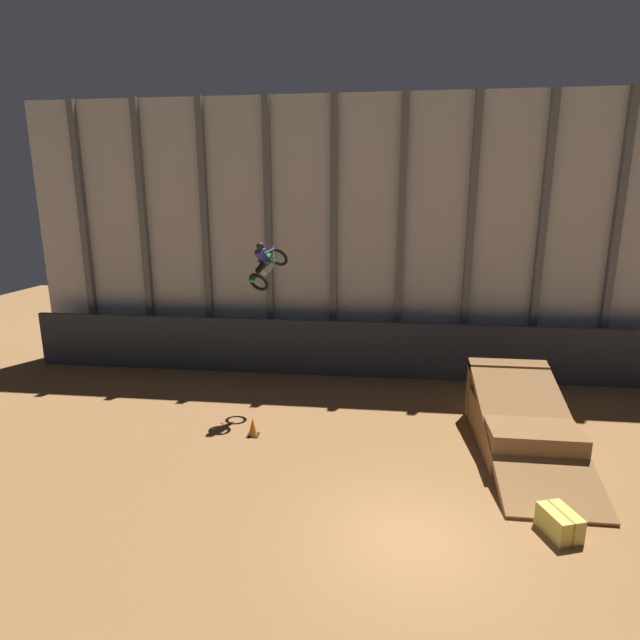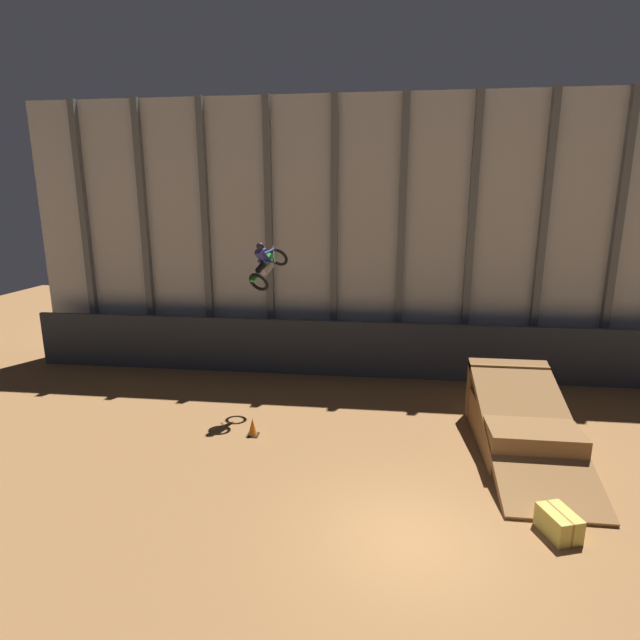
# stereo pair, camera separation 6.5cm
# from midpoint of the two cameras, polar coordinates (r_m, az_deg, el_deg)

# --- Properties ---
(ground_plane) EXTENTS (60.00, 60.00, 0.00)m
(ground_plane) POSITION_cam_midpoint_polar(r_m,az_deg,el_deg) (11.95, 10.11, -23.55)
(ground_plane) COLOR olive
(arena_back_wall) EXTENTS (32.00, 0.40, 11.29)m
(arena_back_wall) POSITION_cam_midpoint_polar(r_m,az_deg,el_deg) (21.14, 9.10, 9.22)
(arena_back_wall) COLOR silver
(arena_back_wall) RESTS_ON ground_plane
(lower_barrier) EXTENTS (31.36, 0.20, 2.34)m
(lower_barrier) POSITION_cam_midpoint_polar(r_m,az_deg,el_deg) (20.71, 8.76, -3.48)
(lower_barrier) COLOR #2D333D
(lower_barrier) RESTS_ON ground_plane
(dirt_ramp) EXTENTS (2.50, 5.96, 2.14)m
(dirt_ramp) POSITION_cam_midpoint_polar(r_m,az_deg,el_deg) (16.43, 21.67, -10.65)
(dirt_ramp) COLOR brown
(dirt_ramp) RESTS_ON ground_plane
(rider_bike_solo) EXTENTS (1.31, 1.85, 1.70)m
(rider_bike_solo) POSITION_cam_midpoint_polar(r_m,az_deg,el_deg) (17.07, -6.26, 6.36)
(rider_bike_solo) COLOR black
(traffic_cone_near_ramp) EXTENTS (0.36, 0.36, 0.58)m
(traffic_cone_near_ramp) POSITION_cam_midpoint_polar(r_m,az_deg,el_deg) (16.03, -7.80, -12.04)
(traffic_cone_near_ramp) COLOR black
(traffic_cone_near_ramp) RESTS_ON ground_plane
(hay_bale_trackside) EXTENTS (0.86, 1.05, 0.57)m
(hay_bale_trackside) POSITION_cam_midpoint_polar(r_m,az_deg,el_deg) (12.91, 25.54, -20.17)
(hay_bale_trackside) COLOR #CCB751
(hay_bale_trackside) RESTS_ON ground_plane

